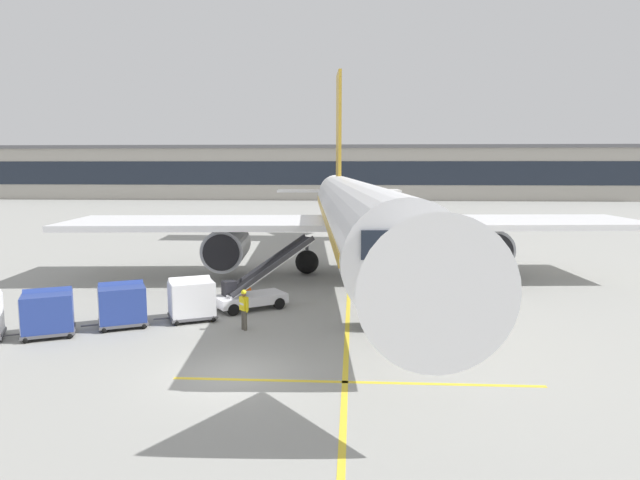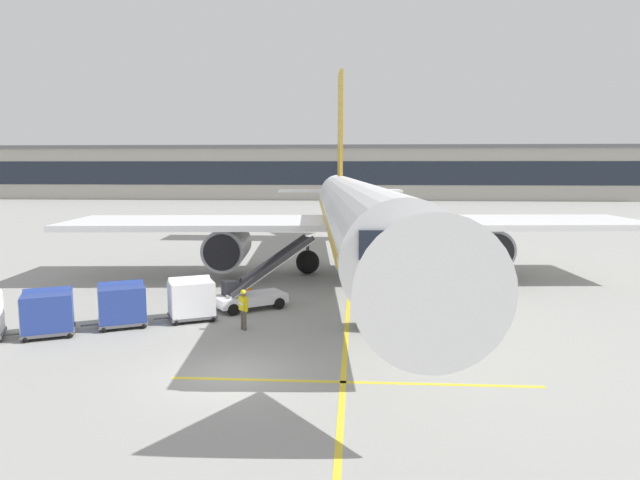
% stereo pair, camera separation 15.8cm
% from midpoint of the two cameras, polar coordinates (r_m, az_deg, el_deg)
% --- Properties ---
extents(ground_plane, '(600.00, 600.00, 0.00)m').
position_cam_midpoint_polar(ground_plane, '(19.60, -9.12, -13.28)').
color(ground_plane, gray).
extents(parked_airplane, '(35.88, 46.13, 15.49)m').
position_cam_midpoint_polar(parked_airplane, '(35.29, 3.41, 2.57)').
color(parked_airplane, white).
rests_on(parked_airplane, ground).
extents(belt_loader, '(4.92, 3.90, 3.44)m').
position_cam_midpoint_polar(belt_loader, '(27.84, -6.81, -5.01)').
color(belt_loader, silver).
rests_on(belt_loader, ground).
extents(baggage_cart_lead, '(2.80, 2.31, 1.91)m').
position_cam_midpoint_polar(baggage_cart_lead, '(26.26, -13.01, -5.74)').
color(baggage_cart_lead, '#515156').
rests_on(baggage_cart_lead, ground).
extents(baggage_cart_second, '(2.80, 2.31, 1.91)m').
position_cam_midpoint_polar(baggage_cart_second, '(26.02, -19.52, -6.10)').
color(baggage_cart_second, '#515156').
rests_on(baggage_cart_second, ground).
extents(baggage_cart_third, '(2.80, 2.31, 1.91)m').
position_cam_midpoint_polar(baggage_cart_third, '(25.78, -25.96, -6.56)').
color(baggage_cart_third, '#515156').
rests_on(baggage_cart_third, ground).
extents(ground_crew_by_loader, '(0.29, 0.57, 1.74)m').
position_cam_midpoint_polar(ground_crew_by_loader, '(25.99, -12.79, -5.88)').
color(ground_crew_by_loader, black).
rests_on(ground_crew_by_loader, ground).
extents(ground_crew_by_carts, '(0.43, 0.44, 1.74)m').
position_cam_midpoint_polar(ground_crew_by_carts, '(24.27, -7.87, -6.71)').
color(ground_crew_by_carts, '#514C42').
rests_on(ground_crew_by_carts, ground).
extents(safety_cone_engine_keepout, '(0.71, 0.71, 0.79)m').
position_cam_midpoint_polar(safety_cone_engine_keepout, '(31.43, -7.52, -4.58)').
color(safety_cone_engine_keepout, black).
rests_on(safety_cone_engine_keepout, ground).
extents(apron_guidance_line_lead_in, '(0.20, 110.00, 0.01)m').
position_cam_midpoint_polar(apron_guidance_line_lead_in, '(35.04, 2.86, -3.91)').
color(apron_guidance_line_lead_in, yellow).
rests_on(apron_guidance_line_lead_in, ground).
extents(apron_guidance_line_stop_bar, '(12.00, 0.20, 0.01)m').
position_cam_midpoint_polar(apron_guidance_line_stop_bar, '(18.78, 3.47, -14.13)').
color(apron_guidance_line_stop_bar, yellow).
rests_on(apron_guidance_line_stop_bar, ground).
extents(terminal_building, '(147.34, 16.05, 11.19)m').
position_cam_midpoint_polar(terminal_building, '(122.14, -0.57, 6.82)').
color(terminal_building, '#A8A399').
rests_on(terminal_building, ground).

